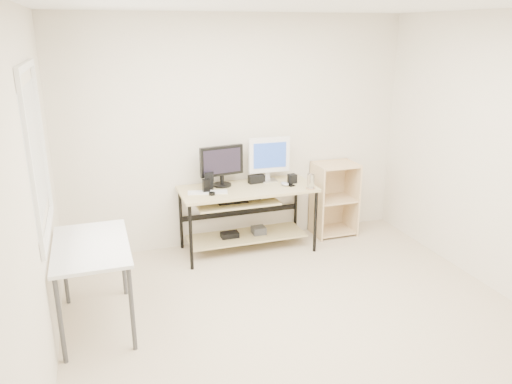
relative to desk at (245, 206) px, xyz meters
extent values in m
cube|color=beige|center=(0.03, -1.66, -0.54)|extent=(4.00, 4.00, 0.01)
cube|color=white|center=(0.03, -1.66, 2.07)|extent=(4.00, 4.00, 0.01)
cube|color=silver|center=(0.03, 0.34, 0.76)|extent=(4.00, 0.01, 2.60)
cube|color=silver|center=(-1.97, -1.66, 0.76)|extent=(0.01, 4.00, 2.60)
cube|color=white|center=(-1.96, -1.06, 1.01)|extent=(0.01, 1.00, 1.20)
cube|color=tan|center=(0.03, -0.01, 0.20)|extent=(1.50, 0.65, 0.03)
cube|color=tan|center=(-0.12, -0.06, 0.08)|extent=(0.90, 0.49, 0.02)
cube|color=tan|center=(0.03, 0.04, -0.39)|extent=(1.35, 0.46, 0.02)
cube|color=black|center=(-0.17, -0.06, 0.10)|extent=(0.33, 0.22, 0.01)
cylinder|color=black|center=(0.08, -0.11, 0.10)|extent=(0.14, 0.01, 0.01)
cube|color=#3C3C3F|center=(0.18, 0.04, -0.34)|extent=(0.15, 0.15, 0.08)
cube|color=black|center=(-0.17, 0.04, -0.35)|extent=(0.20, 0.12, 0.06)
cylinder|color=black|center=(-0.68, -0.29, -0.18)|extent=(0.04, 0.04, 0.72)
cylinder|color=black|center=(-0.68, 0.28, -0.18)|extent=(0.04, 0.04, 0.72)
cylinder|color=black|center=(0.74, -0.29, -0.18)|extent=(0.04, 0.04, 0.72)
cylinder|color=black|center=(0.74, 0.28, -0.18)|extent=(0.04, 0.04, 0.72)
cube|color=silver|center=(-1.65, -1.06, 0.20)|extent=(0.60, 1.00, 0.03)
cylinder|color=#3C3C3F|center=(-1.91, -1.52, -0.18)|extent=(0.04, 0.04, 0.72)
cylinder|color=#3C3C3F|center=(-1.91, -0.60, -0.18)|extent=(0.04, 0.04, 0.72)
cylinder|color=#3C3C3F|center=(-1.39, -1.52, -0.18)|extent=(0.04, 0.04, 0.72)
cylinder|color=#3C3C3F|center=(-1.39, -0.60, -0.18)|extent=(0.04, 0.04, 0.72)
cube|color=beige|center=(0.94, 0.12, -0.09)|extent=(0.02, 0.40, 0.90)
cube|color=beige|center=(1.42, 0.12, -0.09)|extent=(0.02, 0.40, 0.90)
cube|color=beige|center=(1.18, 0.31, -0.09)|extent=(0.50, 0.02, 0.90)
cube|color=beige|center=(1.18, 0.12, -0.50)|extent=(0.46, 0.38, 0.02)
cube|color=beige|center=(1.18, 0.12, -0.09)|extent=(0.46, 0.38, 0.02)
cube|color=beige|center=(1.18, 0.12, 0.34)|extent=(0.46, 0.38, 0.02)
cylinder|color=black|center=(-0.22, 0.15, 0.22)|extent=(0.21, 0.21, 0.02)
cylinder|color=black|center=(-0.22, 0.15, 0.28)|extent=(0.05, 0.05, 0.10)
cube|color=black|center=(-0.22, 0.15, 0.50)|extent=(0.50, 0.12, 0.33)
cube|color=black|center=(-0.22, 0.12, 0.50)|extent=(0.42, 0.06, 0.27)
cube|color=silver|center=(0.34, 0.16, 0.22)|extent=(0.17, 0.15, 0.01)
cylinder|color=silver|center=(0.34, 0.16, 0.27)|extent=(0.04, 0.04, 0.10)
cube|color=silver|center=(0.34, 0.16, 0.52)|extent=(0.48, 0.07, 0.40)
cube|color=#2647A6|center=(0.34, 0.13, 0.52)|extent=(0.41, 0.02, 0.32)
cube|color=silver|center=(-0.44, -0.05, 0.22)|extent=(0.44, 0.21, 0.01)
ellipsoid|color=#B4B4B9|center=(0.45, -0.06, 0.23)|extent=(0.10, 0.13, 0.04)
cube|color=black|center=(0.18, 0.13, 0.26)|extent=(0.19, 0.10, 0.09)
cube|color=black|center=(-0.39, 0.07, 0.25)|extent=(0.11, 0.11, 0.08)
cube|color=black|center=(-0.39, 0.07, 0.34)|extent=(0.12, 0.12, 0.11)
cube|color=black|center=(0.57, 0.01, 0.26)|extent=(0.09, 0.09, 0.10)
cube|color=black|center=(-0.45, -0.04, 0.29)|extent=(0.08, 0.05, 0.15)
cylinder|color=black|center=(-0.41, -0.13, 0.23)|extent=(0.09, 0.09, 0.03)
cube|color=black|center=(0.50, -0.07, 0.22)|extent=(0.11, 0.15, 0.01)
cylinder|color=#986945|center=(0.68, -0.25, 0.21)|extent=(0.13, 0.13, 0.01)
cylinder|color=white|center=(0.68, -0.25, 0.30)|extent=(0.10, 0.10, 0.16)
camera|label=1|loc=(-1.56, -5.03, 1.88)|focal=35.00mm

